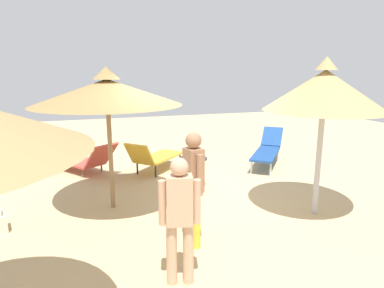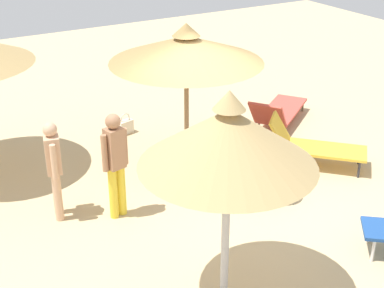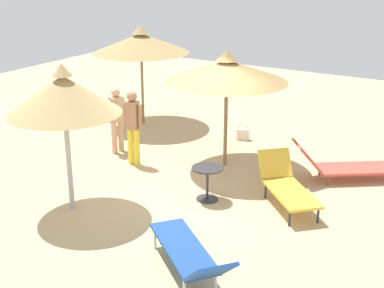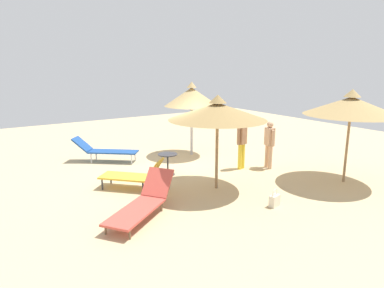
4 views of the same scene
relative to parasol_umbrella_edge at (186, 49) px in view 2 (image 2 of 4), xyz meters
The scene contains 9 objects.
ground 2.63m from the parasol_umbrella_edge, 85.88° to the left, with size 24.00×24.00×0.10m, color tan.
parasol_umbrella_edge is the anchor object (origin of this frame).
parasol_umbrella_near_right 3.70m from the parasol_umbrella_edge, 67.44° to the left, with size 2.02×2.02×2.75m.
lounge_chair_back 2.87m from the parasol_umbrella_edge, 148.21° to the left, with size 1.67×1.69×0.87m.
lounge_chair_front 3.13m from the parasol_umbrella_edge, 167.98° to the right, with size 2.18×1.83×0.85m.
person_standing_far_right 2.93m from the parasol_umbrella_edge, 12.29° to the left, with size 0.28×0.48×1.57m.
person_standing_near_left 2.37m from the parasol_umbrella_edge, 29.23° to the left, with size 0.44×0.27×1.70m.
handbag 2.71m from the parasol_umbrella_edge, 76.85° to the right, with size 0.34×0.22×0.45m.
side_table_round 2.51m from the parasol_umbrella_edge, 107.16° to the left, with size 0.61×0.61×0.67m.
Camera 2 is at (4.50, 6.66, 4.78)m, focal length 53.36 mm.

